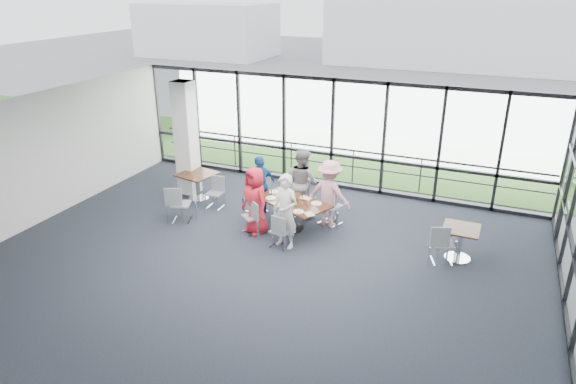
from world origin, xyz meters
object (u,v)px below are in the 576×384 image
at_px(chair_main_nr, 281,231).
at_px(chair_spare_la, 181,204).
at_px(chair_main_nl, 253,217).
at_px(main_table, 293,206).
at_px(chair_main_fl, 305,197).
at_px(chair_spare_lb, 215,193).
at_px(diner_far_left, 302,182).
at_px(diner_near_left, 255,201).
at_px(diner_end, 261,185).
at_px(structural_column, 186,139).
at_px(side_table_right, 461,234).
at_px(diner_near_right, 285,211).
at_px(side_table_left, 197,177).
at_px(chair_main_fr, 331,206).
at_px(diner_far_right, 329,193).
at_px(chair_spare_r, 443,244).
at_px(chair_main_end, 256,196).

xyz_separation_m(chair_main_nr, chair_spare_la, (-2.86, 0.28, 0.06)).
bearing_deg(chair_main_nl, main_table, 73.58).
relative_size(chair_main_fl, chair_spare_lb, 1.07).
distance_m(diner_far_left, chair_main_nl, 1.70).
distance_m(diner_near_left, chair_spare_lb, 1.92).
xyz_separation_m(diner_near_left, diner_end, (-0.36, 1.03, -0.04)).
xyz_separation_m(structural_column, side_table_right, (7.54, -1.00, -0.98)).
distance_m(structural_column, chair_main_nr, 4.41).
bearing_deg(structural_column, chair_spare_lb, -28.81).
relative_size(main_table, diner_near_right, 1.16).
height_order(side_table_left, diner_near_left, diner_near_left).
distance_m(diner_far_left, diner_end, 1.08).
bearing_deg(chair_spare_la, chair_main_fr, -0.78).
bearing_deg(chair_spare_la, diner_far_right, -1.48).
distance_m(diner_end, chair_main_nr, 1.96).
height_order(side_table_right, diner_far_right, diner_far_right).
height_order(diner_near_left, chair_spare_lb, diner_near_left).
xyz_separation_m(structural_column, diner_far_right, (4.38, -0.48, -0.75)).
bearing_deg(chair_spare_r, side_table_left, 151.90).
relative_size(main_table, diner_end, 1.29).
bearing_deg(chair_main_end, side_table_right, 107.24).
bearing_deg(structural_column, chair_spare_r, -10.03).
distance_m(diner_near_right, diner_far_left, 1.80).
height_order(side_table_left, diner_near_right, diner_near_right).
relative_size(chair_main_nl, chair_main_fl, 1.00).
relative_size(chair_main_fl, chair_spare_r, 1.00).
bearing_deg(diner_far_right, chair_spare_lb, 13.71).
bearing_deg(diner_near_right, main_table, 113.74).
height_order(chair_main_fr, chair_spare_lb, chair_main_fr).
height_order(side_table_left, diner_end, diner_end).
distance_m(main_table, diner_far_right, 0.96).
relative_size(chair_spare_la, chair_spare_lb, 1.13).
height_order(diner_far_right, chair_spare_r, diner_far_right).
xyz_separation_m(diner_near_left, chair_spare_r, (4.35, 0.28, -0.39)).
distance_m(side_table_right, diner_end, 5.04).
height_order(side_table_left, chair_main_end, chair_main_end).
xyz_separation_m(diner_end, chair_spare_la, (-1.65, -1.21, -0.32)).
xyz_separation_m(chair_main_end, chair_spare_la, (-1.51, -1.23, 0.00)).
height_order(diner_far_left, diner_end, diner_far_left).
bearing_deg(side_table_left, chair_main_fr, -1.39).
height_order(side_table_right, chair_main_nl, chair_main_nl).
distance_m(chair_main_fr, chair_spare_lb, 3.18).
relative_size(main_table, chair_main_fl, 2.31).
relative_size(structural_column, diner_far_left, 1.79).
bearing_deg(structural_column, diner_near_left, -28.32).
relative_size(structural_column, chair_main_nr, 3.92).
height_order(diner_near_left, diner_far_right, diner_far_right).
xyz_separation_m(side_table_right, diner_far_left, (-4.01, 0.85, 0.28)).
bearing_deg(chair_spare_lb, chair_main_nr, 149.32).
xyz_separation_m(diner_near_left, chair_main_end, (-0.50, 1.06, -0.37)).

